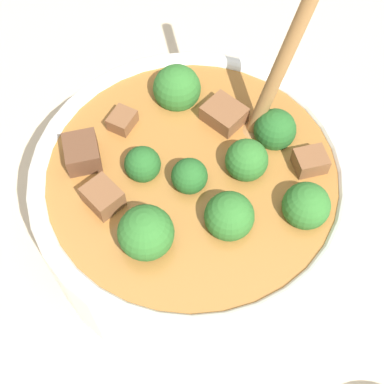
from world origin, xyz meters
name	(u,v)px	position (x,y,z in m)	size (l,w,h in m)	color
ground_plane	(192,228)	(0.00, 0.00, 0.00)	(4.00, 4.00, 0.00)	#C6B293
stew_bowl	(193,196)	(0.00, 0.00, 0.06)	(0.28, 0.28, 0.29)	white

